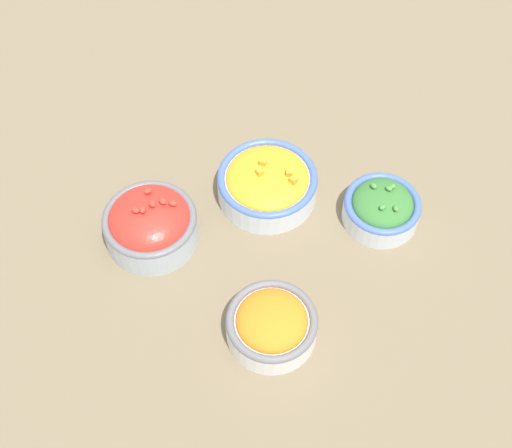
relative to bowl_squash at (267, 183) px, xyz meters
The scene contains 5 objects.
ground_plane 0.09m from the bowl_squash, 149.67° to the right, with size 3.00×3.00×0.00m, color #75664C.
bowl_squash is the anchor object (origin of this frame).
bowl_broccoli 0.18m from the bowl_squash, 61.45° to the right, with size 0.12×0.12×0.06m.
bowl_carrots 0.24m from the bowl_squash, 135.98° to the right, with size 0.13×0.13×0.06m.
bowl_cherry_tomatoes 0.19m from the bowl_squash, 157.99° to the left, with size 0.14×0.14×0.09m.
Camera 1 is at (-0.44, -0.41, 0.91)m, focal length 50.00 mm.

